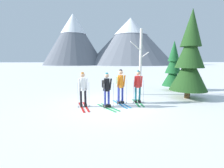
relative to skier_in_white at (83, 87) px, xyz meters
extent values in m
plane|color=white|center=(1.37, 0.13, -0.98)|extent=(400.00, 400.00, 0.00)
cube|color=red|center=(0.13, -0.08, -0.97)|extent=(0.49, 1.78, 0.02)
cube|color=red|center=(-0.08, -0.13, -0.97)|extent=(0.49, 1.78, 0.02)
cube|color=black|center=(0.11, 0.01, -0.90)|extent=(0.16, 0.28, 0.12)
cylinder|color=black|center=(0.11, 0.01, -0.45)|extent=(0.11, 0.11, 0.83)
cube|color=black|center=(-0.10, -0.03, -0.90)|extent=(0.16, 0.28, 0.12)
cylinder|color=black|center=(-0.10, -0.03, -0.45)|extent=(0.11, 0.11, 0.83)
cylinder|color=white|center=(0.00, -0.01, 0.16)|extent=(0.28, 0.28, 0.62)
sphere|color=tan|center=(0.00, -0.01, 0.61)|extent=(0.22, 0.22, 0.22)
sphere|color=#B76019|center=(0.00, -0.01, 0.68)|extent=(0.17, 0.17, 0.17)
cylinder|color=white|center=(0.19, -0.03, 0.17)|extent=(0.12, 0.21, 0.59)
cylinder|color=white|center=(-0.16, -0.11, 0.17)|extent=(0.12, 0.21, 0.59)
cylinder|color=#A5A5AD|center=(0.31, -0.13, -0.36)|extent=(0.02, 0.02, 1.24)
cylinder|color=black|center=(0.31, -0.13, -0.92)|extent=(0.07, 0.07, 0.01)
cylinder|color=#A5A5AD|center=(-0.22, -0.25, -0.36)|extent=(0.02, 0.02, 1.24)
cylinder|color=black|center=(-0.22, -0.25, -0.92)|extent=(0.07, 0.07, 0.01)
cube|color=#4C7238|center=(-0.04, 0.16, 0.19)|extent=(0.29, 0.21, 0.36)
cube|color=green|center=(1.32, -0.28, -0.97)|extent=(0.87, 1.43, 0.02)
cube|color=green|center=(1.13, -0.39, -0.97)|extent=(0.87, 1.43, 0.02)
cube|color=black|center=(1.27, -0.19, -0.90)|extent=(0.22, 0.28, 0.12)
cylinder|color=#2D389E|center=(1.27, -0.19, -0.45)|extent=(0.11, 0.11, 0.82)
cube|color=black|center=(1.08, -0.30, -0.90)|extent=(0.22, 0.28, 0.12)
cylinder|color=#2D389E|center=(1.08, -0.30, -0.45)|extent=(0.11, 0.11, 0.82)
cylinder|color=black|center=(1.17, -0.25, 0.15)|extent=(0.28, 0.28, 0.62)
sphere|color=tan|center=(1.17, -0.25, 0.60)|extent=(0.22, 0.22, 0.22)
sphere|color=#1E6B7A|center=(1.17, -0.25, 0.67)|extent=(0.17, 0.17, 0.17)
cylinder|color=black|center=(1.36, -0.21, 0.16)|extent=(0.17, 0.21, 0.59)
cylinder|color=black|center=(1.05, -0.39, 0.16)|extent=(0.17, 0.21, 0.59)
cylinder|color=#A5A5AD|center=(1.50, -0.27, -0.37)|extent=(0.02, 0.02, 1.23)
cylinder|color=black|center=(1.50, -0.27, -0.92)|extent=(0.07, 0.07, 0.01)
cylinder|color=#A5A5AD|center=(1.03, -0.54, -0.37)|extent=(0.02, 0.02, 1.23)
cylinder|color=black|center=(1.03, -0.54, -0.92)|extent=(0.07, 0.07, 0.01)
cube|color=black|center=(1.09, -0.10, 0.18)|extent=(0.31, 0.27, 0.36)
cube|color=#1E84D1|center=(2.09, 0.28, -0.97)|extent=(0.57, 1.65, 0.02)
cube|color=#1E84D1|center=(1.88, 0.21, -0.97)|extent=(0.57, 1.65, 0.02)
cube|color=black|center=(2.06, 0.37, -0.90)|extent=(0.18, 0.28, 0.12)
cylinder|color=#2D389E|center=(2.06, 0.37, -0.42)|extent=(0.11, 0.11, 0.88)
cube|color=black|center=(1.85, 0.31, -0.90)|extent=(0.18, 0.28, 0.12)
cylinder|color=#2D389E|center=(1.85, 0.31, -0.42)|extent=(0.11, 0.11, 0.88)
cylinder|color=orange|center=(1.95, 0.34, 0.23)|extent=(0.28, 0.28, 0.66)
sphere|color=tan|center=(1.95, 0.34, 0.71)|extent=(0.24, 0.24, 0.24)
sphere|color=black|center=(1.95, 0.34, 0.78)|extent=(0.18, 0.18, 0.18)
cylinder|color=orange|center=(2.14, 0.34, 0.25)|extent=(0.14, 0.22, 0.63)
cylinder|color=orange|center=(1.80, 0.23, 0.25)|extent=(0.14, 0.22, 0.63)
cylinder|color=#A5A5AD|center=(2.26, 0.25, -0.32)|extent=(0.02, 0.02, 1.32)
cylinder|color=black|center=(2.26, 0.25, -0.92)|extent=(0.07, 0.07, 0.01)
cylinder|color=#A5A5AD|center=(1.75, 0.09, -0.32)|extent=(0.02, 0.02, 1.32)
cylinder|color=black|center=(1.75, 0.09, -0.92)|extent=(0.07, 0.07, 0.01)
cube|color=#4C7238|center=(1.91, 0.51, 0.26)|extent=(0.29, 0.23, 0.36)
cube|color=green|center=(3.03, 0.37, -0.97)|extent=(0.11, 1.60, 0.02)
cube|color=green|center=(2.81, 0.37, -0.97)|extent=(0.11, 1.60, 0.02)
cube|color=black|center=(3.03, 0.47, -0.90)|extent=(0.11, 0.26, 0.12)
cylinder|color=#1E6B7A|center=(3.03, 0.47, -0.44)|extent=(0.11, 0.11, 0.85)
cube|color=black|center=(2.81, 0.47, -0.90)|extent=(0.11, 0.26, 0.12)
cylinder|color=#1E6B7A|center=(2.81, 0.47, -0.44)|extent=(0.11, 0.11, 0.85)
cylinder|color=red|center=(2.92, 0.47, 0.18)|extent=(0.28, 0.28, 0.64)
sphere|color=tan|center=(2.92, 0.47, 0.65)|extent=(0.23, 0.23, 0.23)
sphere|color=#1E6B7A|center=(2.92, 0.47, 0.72)|extent=(0.17, 0.17, 0.17)
cylinder|color=red|center=(3.10, 0.41, 0.20)|extent=(0.08, 0.20, 0.60)
cylinder|color=red|center=(2.74, 0.41, 0.20)|extent=(0.08, 0.20, 0.60)
cylinder|color=#A5A5AD|center=(3.19, 0.29, -0.35)|extent=(0.02, 0.02, 1.27)
cylinder|color=black|center=(3.19, 0.29, -0.92)|extent=(0.07, 0.07, 0.01)
cylinder|color=#A5A5AD|center=(2.65, 0.29, -0.35)|extent=(0.02, 0.02, 1.27)
cylinder|color=black|center=(2.65, 0.29, -0.92)|extent=(0.07, 0.07, 0.01)
cylinder|color=#51381E|center=(6.23, 1.16, -0.47)|extent=(0.32, 0.32, 1.02)
cone|color=#1E4219|center=(6.23, 1.16, 0.60)|extent=(2.18, 2.18, 2.16)
cone|color=#1E4219|center=(6.23, 1.16, 1.97)|extent=(1.67, 1.67, 2.16)
cone|color=#1E4219|center=(6.23, 1.16, 3.21)|extent=(1.19, 1.19, 2.16)
cylinder|color=#51381E|center=(6.56, 3.79, -0.62)|extent=(0.23, 0.23, 0.73)
cone|color=#195628|center=(6.56, 3.79, 0.16)|extent=(1.57, 1.57, 1.55)
cone|color=#195628|center=(6.56, 3.79, 1.14)|extent=(1.20, 1.20, 1.55)
cone|color=#195628|center=(6.56, 3.79, 2.03)|extent=(0.86, 0.86, 1.55)
cylinder|color=silver|center=(3.60, 2.45, 1.18)|extent=(0.16, 0.16, 4.33)
cylinder|color=silver|center=(3.72, 2.67, 2.18)|extent=(0.24, 0.50, 0.38)
cylinder|color=silver|center=(3.82, 2.27, 1.67)|extent=(0.45, 0.45, 0.42)
cylinder|color=silver|center=(3.19, 2.25, 2.24)|extent=(0.80, 0.53, 0.56)
cone|color=slate|center=(-10.41, 79.20, 12.07)|extent=(31.77, 31.77, 26.11)
cone|color=white|center=(-10.41, 79.20, 19.93)|extent=(13.28, 13.28, 10.40)
cone|color=slate|center=(19.83, 79.99, 11.51)|extent=(47.02, 47.02, 24.99)
cone|color=white|center=(19.83, 79.99, 19.37)|extent=(18.32, 18.32, 9.27)
camera|label=1|loc=(0.63, -7.92, 1.32)|focal=25.60mm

